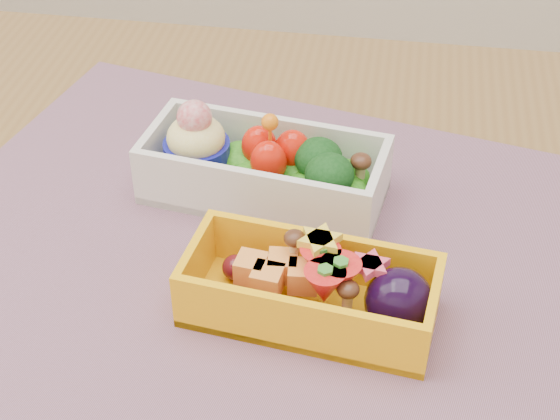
# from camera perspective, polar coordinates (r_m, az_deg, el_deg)

# --- Properties ---
(table) EXTENTS (1.20, 0.80, 0.75)m
(table) POSITION_cam_1_polar(r_m,az_deg,el_deg) (0.69, -1.23, -10.94)
(table) COLOR brown
(table) RESTS_ON ground
(placemat) EXTENTS (0.62, 0.53, 0.00)m
(placemat) POSITION_cam_1_polar(r_m,az_deg,el_deg) (0.64, -0.73, -2.88)
(placemat) COLOR slate
(placemat) RESTS_ON table
(bento_white) EXTENTS (0.20, 0.11, 0.08)m
(bento_white) POSITION_cam_1_polar(r_m,az_deg,el_deg) (0.68, -1.16, 2.83)
(bento_white) COLOR silver
(bento_white) RESTS_ON placemat
(bento_yellow) EXTENTS (0.18, 0.10, 0.06)m
(bento_yellow) POSITION_cam_1_polar(r_m,az_deg,el_deg) (0.58, 2.42, -5.39)
(bento_yellow) COLOR #FFB10D
(bento_yellow) RESTS_ON placemat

